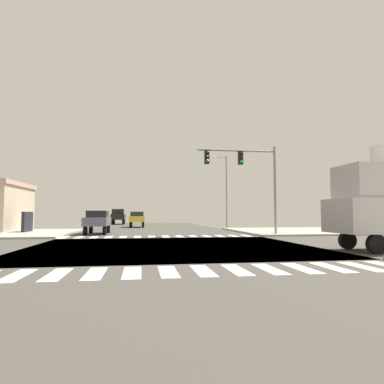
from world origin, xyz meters
The scene contains 9 objects.
ground centered at (0.00, 0.00, -0.03)m, with size 90.00×90.00×0.05m.
sidewalk_corner_ne centered at (13.00, 12.00, 0.07)m, with size 12.00×12.00×0.14m.
crosswalk_near centered at (-0.25, -7.30, 0.00)m, with size 13.50×2.00×0.01m.
crosswalk_far centered at (-0.25, 7.30, 0.00)m, with size 13.50×2.00×0.01m.
traffic_signal_mast centered at (6.29, 7.34, 5.00)m, with size 6.14×0.55×6.80m.
street_lamp centered at (8.02, 20.68, 4.96)m, with size 1.78×0.32×8.32m.
pickup_nearside_1 centered at (-5.00, 36.24, 1.29)m, with size 2.00×5.10×2.35m.
sedan_crossing_2 centered at (-5.00, 11.15, 1.12)m, with size 1.80×4.30×1.88m.
sedan_queued_3 centered at (-2.00, 24.37, 1.12)m, with size 1.80×4.30×1.88m.
Camera 1 is at (-1.52, -16.84, 1.63)m, focal length 31.25 mm.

